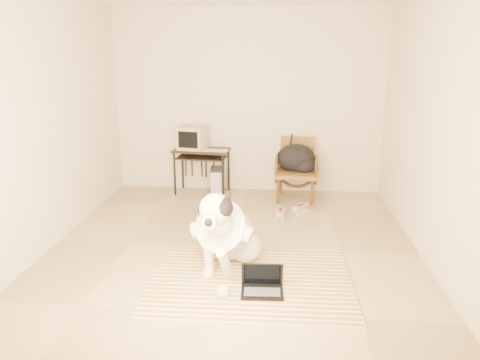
# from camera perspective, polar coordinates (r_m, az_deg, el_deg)

# --- Properties ---
(floor) EXTENTS (4.50, 4.50, 0.00)m
(floor) POSITION_cam_1_polar(r_m,az_deg,el_deg) (5.21, -0.81, -8.24)
(floor) COLOR tan
(floor) RESTS_ON ground
(wall_back) EXTENTS (4.50, 0.00, 4.50)m
(wall_back) POSITION_cam_1_polar(r_m,az_deg,el_deg) (7.04, 0.99, 9.49)
(wall_back) COLOR beige
(wall_back) RESTS_ON floor
(wall_front) EXTENTS (4.50, 0.00, 4.50)m
(wall_front) POSITION_cam_1_polar(r_m,az_deg,el_deg) (2.64, -5.76, -1.19)
(wall_front) COLOR beige
(wall_front) RESTS_ON floor
(wall_left) EXTENTS (0.00, 4.50, 4.50)m
(wall_left) POSITION_cam_1_polar(r_m,az_deg,el_deg) (5.40, -22.64, 6.37)
(wall_left) COLOR beige
(wall_left) RESTS_ON floor
(wall_right) EXTENTS (0.00, 4.50, 4.50)m
(wall_right) POSITION_cam_1_polar(r_m,az_deg,el_deg) (5.03, 22.55, 5.78)
(wall_right) COLOR beige
(wall_right) RESTS_ON floor
(rug) EXTENTS (1.89, 1.46, 0.02)m
(rug) POSITION_cam_1_polar(r_m,az_deg,el_deg) (4.49, 1.37, -12.22)
(rug) COLOR orange
(rug) RESTS_ON floor
(dog) EXTENTS (0.63, 1.33, 0.95)m
(dog) POSITION_cam_1_polar(r_m,az_deg,el_deg) (4.60, -1.79, -6.48)
(dog) COLOR silver
(dog) RESTS_ON rug
(laptop) EXTENTS (0.38, 0.29, 0.26)m
(laptop) POSITION_cam_1_polar(r_m,az_deg,el_deg) (4.27, 2.71, -12.65)
(laptop) COLOR black
(laptop) RESTS_ON rug
(computer_desk) EXTENTS (0.85, 0.54, 0.67)m
(computer_desk) POSITION_cam_1_polar(r_m,az_deg,el_deg) (6.99, -4.72, 2.96)
(computer_desk) COLOR black
(computer_desk) RESTS_ON floor
(crt_monitor) EXTENTS (0.45, 0.43, 0.34)m
(crt_monitor) POSITION_cam_1_polar(r_m,az_deg,el_deg) (6.99, -5.79, 5.16)
(crt_monitor) COLOR tan
(crt_monitor) RESTS_ON computer_desk
(desk_keyboard) EXTENTS (0.37, 0.15, 0.02)m
(desk_keyboard) POSITION_cam_1_polar(r_m,az_deg,el_deg) (6.84, -3.04, 3.63)
(desk_keyboard) COLOR tan
(desk_keyboard) RESTS_ON computer_desk
(pc_tower) EXTENTS (0.21, 0.42, 0.38)m
(pc_tower) POSITION_cam_1_polar(r_m,az_deg,el_deg) (7.05, -2.88, -0.15)
(pc_tower) COLOR #474749
(pc_tower) RESTS_ON floor
(rattan_chair) EXTENTS (0.61, 0.59, 0.87)m
(rattan_chair) POSITION_cam_1_polar(r_m,az_deg,el_deg) (6.81, 6.89, 1.35)
(rattan_chair) COLOR olive
(rattan_chair) RESTS_ON floor
(backpack) EXTENTS (0.57, 0.46, 0.41)m
(backpack) POSITION_cam_1_polar(r_m,az_deg,el_deg) (6.73, 7.00, 2.49)
(backpack) COLOR black
(backpack) RESTS_ON rattan_chair
(sneaker_left) EXTENTS (0.13, 0.28, 0.09)m
(sneaker_left) POSITION_cam_1_polar(r_m,az_deg,el_deg) (6.13, 4.94, -4.11)
(sneaker_left) COLOR silver
(sneaker_left) RESTS_ON floor
(sneaker_right) EXTENTS (0.25, 0.29, 0.10)m
(sneaker_right) POSITION_cam_1_polar(r_m,az_deg,el_deg) (6.32, 7.31, -3.53)
(sneaker_right) COLOR silver
(sneaker_right) RESTS_ON floor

